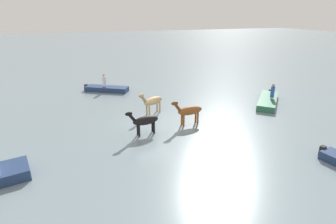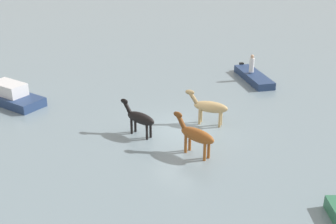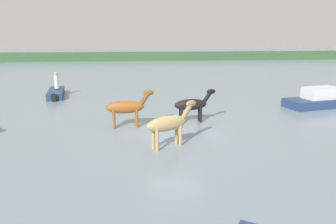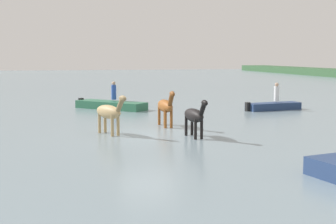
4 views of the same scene
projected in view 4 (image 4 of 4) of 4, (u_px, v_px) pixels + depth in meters
The scene contains 8 objects.
ground_plane at pixel (147, 135), 20.36m from camera, with size 194.59×194.59×0.00m, color gray.
horse_lead at pixel (166, 106), 22.63m from camera, with size 2.35×0.67×1.82m.
horse_chestnut_trailing at pixel (194, 116), 19.57m from camera, with size 2.20×0.72×1.70m.
horse_gray_outer at pixel (109, 112), 20.31m from camera, with size 2.23×1.35×1.80m.
boat_dinghy_port at pixel (111, 106), 30.29m from camera, with size 4.39×4.54×0.75m.
boat_launch_far at pixel (273, 107), 29.77m from camera, with size 1.62×3.92×0.71m.
person_boatman_standing at pixel (114, 91), 30.38m from camera, with size 0.32×0.32×1.19m.
person_spotter_bow at pixel (277, 93), 29.65m from camera, with size 0.32×0.32×1.19m.
Camera 4 is at (19.81, -3.47, 3.44)m, focal length 49.54 mm.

